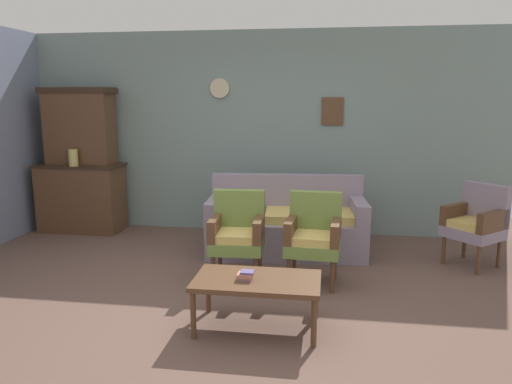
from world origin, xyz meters
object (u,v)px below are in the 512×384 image
object	(u,v)px
side_cabinet	(82,197)
coffee_table	(257,284)
book_stack_on_table	(245,276)
vase_on_cabinet	(73,158)
armchair_near_couch_end	(238,232)
wingback_chair_by_fireplace	(476,221)
floral_couch	(286,225)
armchair_near_cabinet	(314,234)

from	to	relation	value
side_cabinet	coffee_table	distance (m)	3.83
side_cabinet	book_stack_on_table	world-z (taller)	side_cabinet
vase_on_cabinet	armchair_near_couch_end	world-z (taller)	vase_on_cabinet
wingback_chair_by_fireplace	book_stack_on_table	world-z (taller)	wingback_chair_by_fireplace
armchair_near_couch_end	floral_couch	bearing A→B (deg)	66.83
side_cabinet	armchair_near_cabinet	bearing A→B (deg)	-24.88
coffee_table	book_stack_on_table	distance (m)	0.12
book_stack_on_table	floral_couch	bearing A→B (deg)	85.86
wingback_chair_by_fireplace	book_stack_on_table	distance (m)	2.93
vase_on_cabinet	floral_couch	xyz separation A→B (m)	(2.87, -0.38, -0.72)
floral_couch	coffee_table	world-z (taller)	floral_couch
side_cabinet	armchair_near_cabinet	xyz separation A→B (m)	(3.24, -1.50, 0.03)
side_cabinet	vase_on_cabinet	world-z (taller)	vase_on_cabinet
coffee_table	book_stack_on_table	world-z (taller)	book_stack_on_table
floral_couch	armchair_near_cabinet	size ratio (longest dim) A/B	2.10
armchair_near_cabinet	side_cabinet	bearing A→B (deg)	155.12
vase_on_cabinet	floral_couch	distance (m)	2.99
coffee_table	book_stack_on_table	xyz separation A→B (m)	(-0.09, -0.03, 0.08)
vase_on_cabinet	coffee_table	world-z (taller)	vase_on_cabinet
vase_on_cabinet	book_stack_on_table	world-z (taller)	vase_on_cabinet
book_stack_on_table	side_cabinet	bearing A→B (deg)	136.41
wingback_chair_by_fireplace	vase_on_cabinet	bearing A→B (deg)	173.67
armchair_near_couch_end	armchair_near_cabinet	distance (m)	0.76
armchair_near_couch_end	wingback_chair_by_fireplace	distance (m)	2.63
vase_on_cabinet	book_stack_on_table	size ratio (longest dim) A/B	1.77
armchair_near_cabinet	wingback_chair_by_fireplace	size ratio (longest dim) A/B	1.00
armchair_near_cabinet	book_stack_on_table	bearing A→B (deg)	-114.18
floral_couch	armchair_near_couch_end	world-z (taller)	same
armchair_near_cabinet	armchair_near_couch_end	bearing A→B (deg)	-178.20
vase_on_cabinet	armchair_near_cabinet	distance (m)	3.53
floral_couch	armchair_near_cabinet	world-z (taller)	same
armchair_near_cabinet	coffee_table	distance (m)	1.16
floral_couch	wingback_chair_by_fireplace	xyz separation A→B (m)	(2.09, -0.17, 0.17)
armchair_near_cabinet	vase_on_cabinet	bearing A→B (deg)	157.67
book_stack_on_table	wingback_chair_by_fireplace	bearing A→B (deg)	40.02
side_cabinet	wingback_chair_by_fireplace	distance (m)	5.04
coffee_table	floral_couch	bearing A→B (deg)	88.27
side_cabinet	vase_on_cabinet	bearing A→B (deg)	-84.72
armchair_near_cabinet	book_stack_on_table	distance (m)	1.22
side_cabinet	floral_couch	distance (m)	2.95
side_cabinet	vase_on_cabinet	distance (m)	0.60
armchair_near_couch_end	wingback_chair_by_fireplace	xyz separation A→B (m)	(2.50, 0.80, 0.00)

